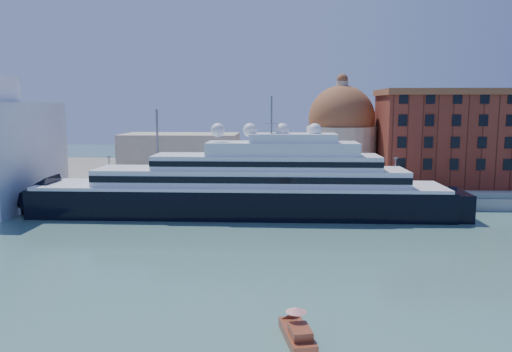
{
  "coord_description": "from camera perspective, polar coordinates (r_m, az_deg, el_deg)",
  "views": [
    {
      "loc": [
        6.19,
        -72.33,
        21.17
      ],
      "look_at": [
        1.82,
        18.0,
        8.49
      ],
      "focal_mm": 35.0,
      "sensor_mm": 36.0,
      "label": 1
    }
  ],
  "objects": [
    {
      "name": "ground",
      "position": [
        75.62,
        -2.06,
        -8.28
      ],
      "size": [
        400.0,
        400.0,
        0.0
      ],
      "primitive_type": "plane",
      "color": "#3C6862",
      "rests_on": "ground"
    },
    {
      "name": "quay",
      "position": [
        108.36,
        -0.56,
        -2.61
      ],
      "size": [
        180.0,
        10.0,
        2.5
      ],
      "primitive_type": "cube",
      "color": "gray",
      "rests_on": "ground"
    },
    {
      "name": "land",
      "position": [
        148.83,
        0.36,
        0.19
      ],
      "size": [
        260.0,
        72.0,
        2.0
      ],
      "primitive_type": "cube",
      "color": "slate",
      "rests_on": "ground"
    },
    {
      "name": "quay_fence",
      "position": [
        103.6,
        -0.7,
        -2.06
      ],
      "size": [
        180.0,
        0.1,
        1.2
      ],
      "primitive_type": "cube",
      "color": "slate",
      "rests_on": "quay"
    },
    {
      "name": "superyacht",
      "position": [
        97.29,
        -3.34,
        -1.8
      ],
      "size": [
        90.37,
        12.53,
        27.01
      ],
      "color": "black",
      "rests_on": "ground"
    },
    {
      "name": "water_taxi",
      "position": [
        47.53,
        4.79,
        -17.49
      ],
      "size": [
        3.45,
        6.83,
        3.1
      ],
      "rotation": [
        0.0,
        0.0,
        0.2
      ],
      "color": "maroon",
      "rests_on": "ground"
    },
    {
      "name": "warehouse",
      "position": [
        132.71,
        23.02,
        4.16
      ],
      "size": [
        43.0,
        19.0,
        23.25
      ],
      "color": "maroon",
      "rests_on": "land"
    },
    {
      "name": "church",
      "position": [
        130.45,
        2.85,
        3.46
      ],
      "size": [
        66.0,
        18.0,
        25.5
      ],
      "color": "beige",
      "rests_on": "land"
    },
    {
      "name": "lamp_posts",
      "position": [
        106.88,
        -7.41,
        1.83
      ],
      "size": [
        120.8,
        2.4,
        18.0
      ],
      "color": "slate",
      "rests_on": "quay"
    }
  ]
}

